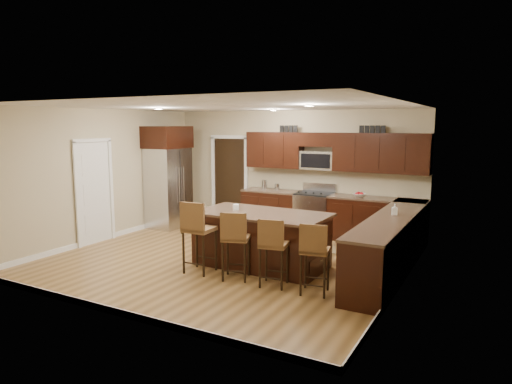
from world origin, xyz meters
The scene contains 24 objects.
floor centered at (0.00, 0.00, 0.00)m, with size 6.00×6.00×0.00m, color olive.
ceiling centered at (0.00, 0.00, 2.70)m, with size 6.00×6.00×0.00m, color silver.
wall_back centered at (0.00, 2.75, 1.35)m, with size 6.00×6.00×0.00m, color tan.
wall_left centered at (-3.00, 0.00, 1.35)m, with size 5.50×5.50×0.00m, color tan.
wall_right centered at (3.00, 0.00, 1.35)m, with size 5.50×5.50×0.00m, color tan.
base_cabinets centered at (1.90, 1.45, 0.46)m, with size 4.02×3.96×0.92m.
upper_cabinets centered at (1.04, 2.58, 1.84)m, with size 4.00×0.33×0.80m.
range centered at (0.68, 2.45, 0.47)m, with size 0.76×0.64×1.11m.
microwave centered at (0.68, 2.60, 1.62)m, with size 0.76×0.31×0.40m, color silver.
doorway centered at (-1.65, 2.73, 1.03)m, with size 0.85×0.03×2.06m, color black.
pantry_door centered at (-2.98, -0.30, 1.02)m, with size 0.03×0.80×2.04m, color white.
letter_decor centered at (0.90, 2.58, 2.29)m, with size 2.20×0.03×0.15m, color black, non-canonical shape.
island centered at (0.69, -0.04, 0.43)m, with size 2.28×1.23×0.92m.
stool_left centered at (-0.03, -0.89, 0.74)m, with size 0.46×0.46×1.18m.
stool_mid centered at (0.68, -0.88, 0.67)m, with size 0.51×0.51×1.08m.
stool_right centered at (1.32, -0.88, 0.65)m, with size 0.45×0.45×1.04m.
refrigerator centered at (-2.62, 1.58, 1.20)m, with size 0.79×0.98×2.35m.
floor_mat centered at (1.08, 1.34, 0.01)m, with size 0.90×0.60×0.01m, color olive.
fruit_bowl centered at (1.65, 2.45, 0.95)m, with size 0.27×0.27×0.07m, color silver.
soap_bottle centered at (2.70, 0.84, 1.01)m, with size 0.08×0.08×0.18m, color #B2B2B2.
canister_tall centered at (-0.54, 2.45, 1.03)m, with size 0.12×0.12×0.22m, color silver.
canister_short centered at (-0.22, 2.45, 0.99)m, with size 0.11×0.11×0.15m, color silver.
island_jar centered at (0.19, -0.04, 0.97)m, with size 0.10×0.10×0.10m, color white.
stool_extra centered at (1.97, -0.88, 0.65)m, with size 0.45×0.45×1.04m.
Camera 1 is at (4.21, -6.70, 2.39)m, focal length 32.00 mm.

